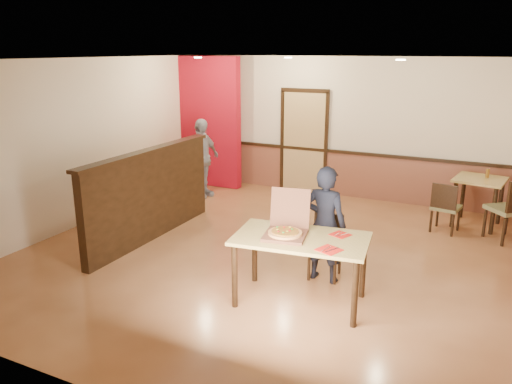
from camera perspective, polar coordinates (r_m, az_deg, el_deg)
floor at (r=7.46m, az=1.71°, el=-7.13°), size 7.00×7.00×0.00m
ceiling at (r=6.86m, az=1.91°, el=14.90°), size 7.00×7.00×0.00m
wall_back at (r=10.27m, az=9.85°, el=7.23°), size 7.00×0.00×7.00m
wall_left at (r=9.01m, az=-19.07°, el=5.36°), size 0.00×7.00×7.00m
wainscot_back at (r=10.43m, az=9.56°, el=2.05°), size 7.00×0.04×0.90m
chair_rail_back at (r=10.31m, az=9.65°, el=4.56°), size 7.00×0.06×0.06m
back_door at (r=10.54m, az=5.51°, el=5.68°), size 0.90×0.06×2.10m
booth_partition at (r=8.04m, az=-11.97°, el=-0.19°), size 0.20×3.10×1.44m
red_accent_panel at (r=10.98m, az=-5.72°, el=7.95°), size 1.60×0.20×2.78m
spot_a at (r=9.54m, az=-6.65°, el=15.02°), size 0.14×0.14×0.02m
spot_b at (r=9.47m, az=3.69°, el=15.09°), size 0.14×0.14×0.02m
spot_c at (r=7.89m, az=16.21°, el=14.31°), size 0.14×0.14×0.02m
main_table at (r=5.89m, az=5.15°, el=-6.17°), size 1.65×1.07×0.83m
diner_chair at (r=6.71m, az=8.03°, el=-5.83°), size 0.45×0.45×0.83m
side_chair_left at (r=8.73m, az=20.82°, el=-1.47°), size 0.49×0.49×0.85m
side_chair_right at (r=8.70m, az=27.18°, el=-1.59°), size 0.72×0.72×1.04m
side_table at (r=9.25m, az=24.14°, el=0.33°), size 0.89×0.89×0.84m
diner at (r=6.47m, az=7.89°, el=-3.69°), size 0.59×0.41×1.54m
passerby at (r=10.16m, az=-6.28°, el=3.85°), size 0.59×1.01×1.60m
pizza_box at (r=5.86m, az=3.45°, el=-4.37°), size 0.57×0.64×0.50m
pizza at (r=5.82m, az=3.34°, el=-4.69°), size 0.52×0.52×0.03m
napkin_near at (r=5.52m, az=8.34°, el=-6.55°), size 0.30×0.30×0.01m
napkin_far at (r=5.97m, az=9.60°, el=-4.82°), size 0.27×0.27×0.01m
condiment at (r=9.32m, az=24.95°, el=1.97°), size 0.06×0.06×0.15m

